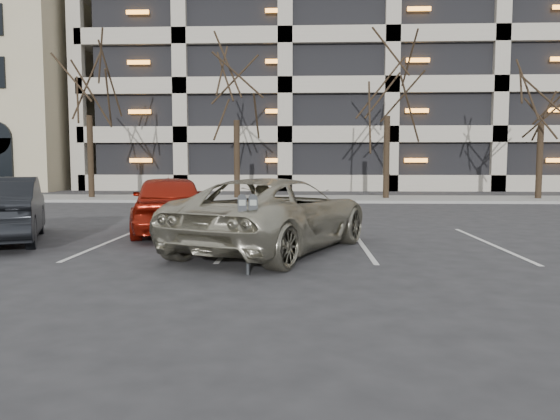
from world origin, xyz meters
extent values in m
plane|color=#28282B|center=(0.00, 0.00, 0.00)|extent=(140.00, 140.00, 0.00)
cube|color=gray|center=(0.00, 16.00, 0.06)|extent=(80.00, 4.00, 0.12)
cube|color=silver|center=(-4.20, 2.30, 0.01)|extent=(0.10, 5.20, 0.00)
cube|color=silver|center=(-1.40, 2.30, 0.01)|extent=(0.10, 5.20, 0.00)
cube|color=silver|center=(1.40, 2.30, 0.01)|extent=(0.10, 5.20, 0.00)
cube|color=silver|center=(4.20, 2.30, 0.01)|extent=(0.10, 5.20, 0.00)
cube|color=black|center=(12.00, 34.00, 9.00)|extent=(49.92, 19.20, 18.00)
cylinder|color=black|center=(-10.00, 16.00, 1.99)|extent=(0.28, 0.28, 3.99)
cylinder|color=black|center=(-3.00, 16.00, 1.87)|extent=(0.28, 0.28, 3.74)
cylinder|color=black|center=(4.00, 16.00, 1.96)|extent=(0.28, 0.28, 3.91)
cylinder|color=black|center=(11.00, 16.00, 1.77)|extent=(0.28, 0.28, 3.55)
cylinder|color=black|center=(-0.75, -1.20, 0.45)|extent=(0.06, 0.06, 0.90)
cube|color=black|center=(-0.75, -1.20, 0.92)|extent=(0.31, 0.14, 0.06)
cube|color=silver|center=(-0.74, -1.25, 0.90)|extent=(0.22, 0.04, 0.05)
cube|color=gray|center=(-0.82, -1.27, 1.15)|extent=(0.11, 0.02, 0.09)
cube|color=gray|center=(-0.65, -1.25, 1.15)|extent=(0.11, 0.02, 0.09)
imported|color=#AFAA95|center=(-0.44, 1.22, 0.73)|extent=(4.37, 5.80, 1.46)
cube|color=#ED6604|center=(-0.79, 0.30, 1.47)|extent=(0.10, 0.20, 0.01)
imported|color=maroon|center=(-3.22, 3.75, 0.75)|extent=(2.79, 4.69, 1.50)
imported|color=black|center=(-6.56, 2.12, 0.73)|extent=(3.14, 4.67, 1.46)
camera|label=1|loc=(0.12, -9.66, 1.77)|focal=35.00mm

